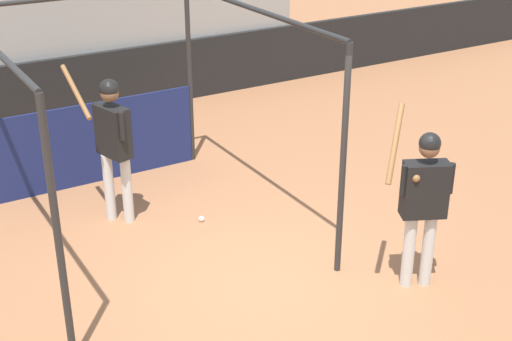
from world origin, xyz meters
TOP-DOWN VIEW (x-y plane):
  - ground_plane at (0.00, 0.00)m, footprint 60.00×60.00m
  - outfield_wall at (0.00, 6.13)m, footprint 24.00×0.12m
  - bleacher_section at (0.00, 7.80)m, footprint 8.70×3.20m
  - batting_cage at (-0.74, 2.71)m, footprint 3.13×3.75m
  - player_batter at (-0.89, 2.19)m, footprint 0.58×0.85m
  - player_waiting at (1.34, -0.88)m, footprint 0.80×0.55m
  - baseball at (-0.01, 1.60)m, footprint 0.07×0.07m

SIDE VIEW (x-z plane):
  - ground_plane at x=0.00m, z-range 0.00..0.00m
  - baseball at x=-0.01m, z-range 0.00..0.07m
  - outfield_wall at x=0.00m, z-range 0.00..1.13m
  - player_waiting at x=1.34m, z-range 0.06..2.10m
  - player_batter at x=-0.89m, z-range 0.16..2.15m
  - batting_cage at x=-0.74m, z-range -0.13..2.53m
  - bleacher_section at x=0.00m, z-range -0.01..2.80m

